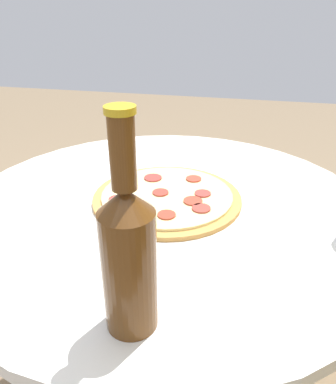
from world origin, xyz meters
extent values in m
cylinder|color=silver|center=(0.00, 0.00, 0.34)|extent=(0.09, 0.09, 0.65)
cylinder|color=silver|center=(0.00, 0.00, 0.68)|extent=(0.93, 0.93, 0.02)
cylinder|color=#C68E47|center=(-0.01, 0.00, 0.70)|extent=(0.33, 0.33, 0.01)
cylinder|color=beige|center=(-0.01, 0.00, 0.71)|extent=(0.29, 0.29, 0.01)
cylinder|color=#A1332D|center=(0.04, -0.10, 0.71)|extent=(0.04, 0.04, 0.00)
cylinder|color=#A3362F|center=(-0.08, -0.05, 0.71)|extent=(0.04, 0.04, 0.00)
cylinder|color=#B73A2C|center=(0.08, -0.07, 0.71)|extent=(0.04, 0.04, 0.00)
cylinder|color=#A3362B|center=(-0.01, -0.01, 0.71)|extent=(0.04, 0.04, 0.00)
cylinder|color=#A13B32|center=(0.04, 0.08, 0.71)|extent=(0.04, 0.04, 0.00)
cylinder|color=#A43932|center=(-0.03, 0.08, 0.71)|extent=(0.04, 0.04, 0.00)
cylinder|color=#A43928|center=(0.08, 0.02, 0.71)|extent=(0.04, 0.04, 0.00)
cylinder|color=#A73B2A|center=(0.01, 0.06, 0.71)|extent=(0.04, 0.04, 0.00)
cylinder|color=#B63D2C|center=(-0.10, 0.05, 0.71)|extent=(0.04, 0.04, 0.00)
cylinder|color=#563314|center=(0.35, 0.03, 0.78)|extent=(0.07, 0.07, 0.18)
cone|color=#563314|center=(0.35, 0.03, 0.89)|extent=(0.07, 0.07, 0.03)
cylinder|color=#563314|center=(0.35, 0.03, 0.95)|extent=(0.03, 0.03, 0.09)
cylinder|color=gold|center=(0.35, 0.03, 0.99)|extent=(0.03, 0.03, 0.01)
camera|label=1|loc=(0.71, 0.17, 1.10)|focal=35.00mm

